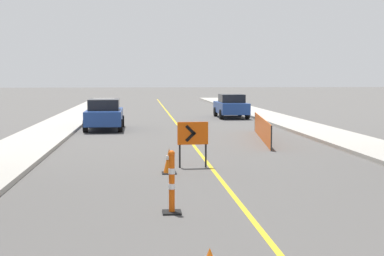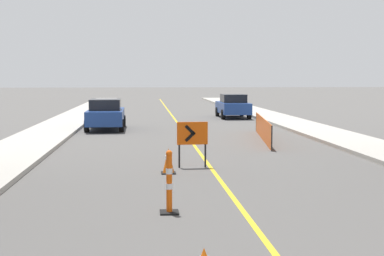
% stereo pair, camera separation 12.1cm
% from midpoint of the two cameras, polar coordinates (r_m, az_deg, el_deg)
% --- Properties ---
extents(lane_stripe, '(0.12, 70.99, 0.01)m').
position_cam_midpoint_polar(lane_stripe, '(31.46, -1.79, 0.50)').
color(lane_stripe, gold).
rests_on(lane_stripe, ground_plane).
extents(sidewalk_left, '(2.52, 70.99, 0.15)m').
position_cam_midpoint_polar(sidewalk_left, '(31.71, -13.70, 0.51)').
color(sidewalk_left, '#ADA89E').
rests_on(sidewalk_left, ground_plane).
extents(sidewalk_right, '(2.52, 70.99, 0.15)m').
position_cam_midpoint_polar(sidewalk_right, '(32.55, 9.80, 0.71)').
color(sidewalk_right, '#ADA89E').
rests_on(sidewalk_right, ground_plane).
extents(traffic_cone_third, '(0.41, 0.41, 0.72)m').
position_cam_midpoint_polar(traffic_cone_third, '(15.09, -2.68, -3.53)').
color(traffic_cone_third, black).
rests_on(traffic_cone_third, ground_plane).
extents(delineator_post_rear, '(0.38, 0.38, 1.27)m').
position_cam_midpoint_polar(delineator_post_rear, '(10.68, -2.50, -6.18)').
color(delineator_post_rear, black).
rests_on(delineator_post_rear, ground_plane).
extents(arrow_barricade_primary, '(0.93, 0.11, 1.38)m').
position_cam_midpoint_polar(arrow_barricade_primary, '(15.96, -0.14, -0.81)').
color(arrow_barricade_primary, '#EF560C').
rests_on(arrow_barricade_primary, ground_plane).
extents(safety_mesh_fence, '(1.03, 7.35, 0.95)m').
position_cam_midpoint_polar(safety_mesh_fence, '(23.41, 7.33, -0.08)').
color(safety_mesh_fence, '#EF560C').
rests_on(safety_mesh_fence, ground_plane).
extents(parked_car_curb_near, '(1.94, 4.32, 1.59)m').
position_cam_midpoint_polar(parked_car_curb_near, '(27.98, -9.44, 1.45)').
color(parked_car_curb_near, navy).
rests_on(parked_car_curb_near, ground_plane).
extents(parked_car_curb_mid, '(1.93, 4.30, 1.59)m').
position_cam_midpoint_polar(parked_car_curb_mid, '(35.93, 4.09, 2.37)').
color(parked_car_curb_mid, navy).
rests_on(parked_car_curb_mid, ground_plane).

